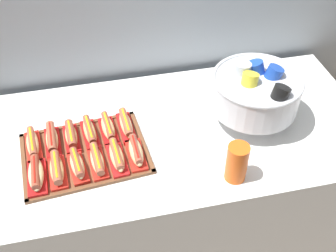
{
  "coord_description": "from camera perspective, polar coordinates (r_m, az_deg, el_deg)",
  "views": [
    {
      "loc": [
        -0.34,
        -1.23,
        1.97
      ],
      "look_at": [
        -0.06,
        0.0,
        0.8
      ],
      "focal_mm": 44.8,
      "sensor_mm": 36.0,
      "label": 1
    }
  ],
  "objects": [
    {
      "name": "hot_dog_5",
      "position": [
        1.61,
        -4.38,
        -3.57
      ],
      "size": [
        0.07,
        0.17,
        0.06
      ],
      "color": "red",
      "rests_on": "serving_tray"
    },
    {
      "name": "cup_stack",
      "position": [
        1.54,
        9.34,
        -4.94
      ],
      "size": [
        0.08,
        0.08,
        0.16
      ],
      "color": "#EA5B19",
      "rests_on": "buffet_table"
    },
    {
      "name": "hot_dog_4",
      "position": [
        1.61,
        -6.97,
        -4.17
      ],
      "size": [
        0.07,
        0.18,
        0.06
      ],
      "color": "red",
      "rests_on": "serving_tray"
    },
    {
      "name": "hot_dog_11",
      "position": [
        1.73,
        -5.72,
        0.16
      ],
      "size": [
        0.07,
        0.18,
        0.06
      ],
      "color": "red",
      "rests_on": "serving_tray"
    },
    {
      "name": "hot_dog_1",
      "position": [
        1.6,
        -14.87,
        -5.8
      ],
      "size": [
        0.07,
        0.17,
        0.06
      ],
      "color": "red",
      "rests_on": "serving_tray"
    },
    {
      "name": "hot_dog_6",
      "position": [
        1.73,
        -17.91,
        -2.37
      ],
      "size": [
        0.08,
        0.18,
        0.06
      ],
      "color": "red",
      "rests_on": "serving_tray"
    },
    {
      "name": "hot_dog_3",
      "position": [
        1.6,
        -9.59,
        -4.74
      ],
      "size": [
        0.07,
        0.17,
        0.06
      ],
      "color": "red",
      "rests_on": "serving_tray"
    },
    {
      "name": "hot_dog_0",
      "position": [
        1.61,
        -17.5,
        -6.35
      ],
      "size": [
        0.08,
        0.18,
        0.06
      ],
      "color": "#B21414",
      "rests_on": "serving_tray"
    },
    {
      "name": "serving_tray",
      "position": [
        1.68,
        -11.23,
        -3.71
      ],
      "size": [
        0.51,
        0.4,
        0.01
      ],
      "color": "brown",
      "rests_on": "buffet_table"
    },
    {
      "name": "ground_plane",
      "position": [
        2.35,
        1.55,
        -14.27
      ],
      "size": [
        10.0,
        10.0,
        0.0
      ],
      "primitive_type": "plane",
      "color": "#7A6B5B"
    },
    {
      "name": "hot_dog_9",
      "position": [
        1.72,
        -10.59,
        -0.82
      ],
      "size": [
        0.08,
        0.18,
        0.06
      ],
      "color": "#B21414",
      "rests_on": "serving_tray"
    },
    {
      "name": "hot_dog_2",
      "position": [
        1.6,
        -12.23,
        -5.25
      ],
      "size": [
        0.08,
        0.16,
        0.06
      ],
      "color": "red",
      "rests_on": "serving_tray"
    },
    {
      "name": "hot_dog_7",
      "position": [
        1.72,
        -15.49,
        -1.8
      ],
      "size": [
        0.07,
        0.17,
        0.06
      ],
      "color": "#B21414",
      "rests_on": "serving_tray"
    },
    {
      "name": "hot_dog_10",
      "position": [
        1.72,
        -8.15,
        -0.32
      ],
      "size": [
        0.07,
        0.17,
        0.06
      ],
      "color": "#B21414",
      "rests_on": "serving_tray"
    },
    {
      "name": "punch_bowl",
      "position": [
        1.75,
        11.82,
        4.72
      ],
      "size": [
        0.37,
        0.37,
        0.27
      ],
      "color": "silver",
      "rests_on": "buffet_table"
    },
    {
      "name": "buffet_table",
      "position": [
        2.02,
        1.76,
        -8.02
      ],
      "size": [
        1.6,
        0.81,
        0.77
      ],
      "color": "white",
      "rests_on": "ground_plane"
    },
    {
      "name": "hot_dog_8",
      "position": [
        1.72,
        -13.03,
        -1.36
      ],
      "size": [
        0.07,
        0.16,
        0.06
      ],
      "color": "#B21414",
      "rests_on": "serving_tray"
    }
  ]
}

